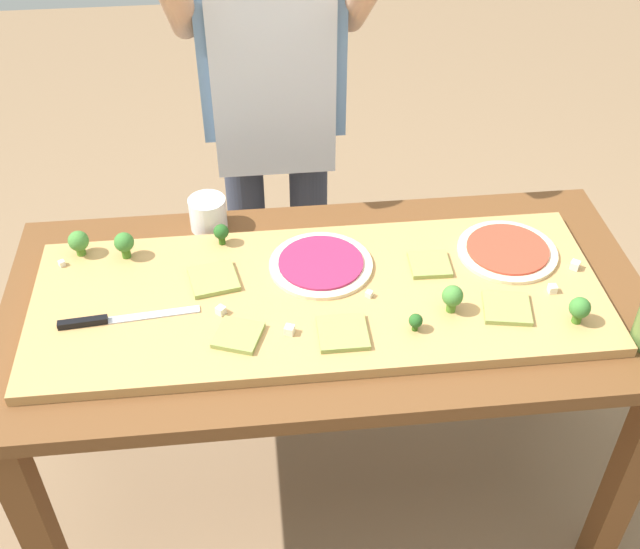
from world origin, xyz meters
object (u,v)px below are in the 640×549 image
object	(u,v)px
pizza_slice_far_right	(214,279)
broccoli_floret_back_left	(124,243)
cheese_crumble_e	(552,289)
prep_table	(327,330)
chefs_knife	(109,320)
pizza_slice_center	(238,335)
pizza_slice_near_left	(430,264)
cheese_crumble_d	(62,263)
cook_center	(273,93)
cheese_crumble_a	(575,265)
pizza_slice_far_left	(343,333)
cheese_crumble_c	(369,294)
pizza_whole_tomato_red	(507,251)
pizza_slice_near_right	(507,308)
flour_cup	(208,215)
broccoli_floret_center_right	(221,233)
pizza_whole_beet_magenta	(321,264)
broccoli_floret_back_mid	(416,321)
cheese_crumble_f	(289,330)
cheese_crumble_b	(221,310)
broccoli_floret_front_right	(452,297)
broccoli_floret_front_mid	(79,242)
broccoli_floret_back_right	(580,309)

from	to	relation	value
pizza_slice_far_right	broccoli_floret_back_left	bearing A→B (deg)	151.70
cheese_crumble_e	prep_table	bearing A→B (deg)	172.08
chefs_knife	pizza_slice_center	bearing A→B (deg)	-15.76
pizza_slice_near_left	cheese_crumble_d	size ratio (longest dim) A/B	6.99
cook_center	cheese_crumble_a	bearing A→B (deg)	-43.25
pizza_slice_near_left	pizza_slice_far_left	distance (m)	0.32
pizza_slice_center	chefs_knife	bearing A→B (deg)	164.24
pizza_slice_center	cook_center	bearing A→B (deg)	80.80
broccoli_floret_back_left	cheese_crumble_c	bearing A→B (deg)	-19.98
pizza_whole_tomato_red	cook_center	distance (m)	0.81
pizza_slice_near_right	flour_cup	world-z (taller)	flour_cup
broccoli_floret_center_right	flour_cup	world-z (taller)	flour_cup
broccoli_floret_center_right	pizza_slice_near_left	bearing A→B (deg)	-16.05
pizza_whole_tomato_red	flour_cup	distance (m)	0.78
pizza_slice_center	pizza_slice_near_right	xyz separation A→B (m)	(0.61, 0.02, 0.00)
prep_table	pizza_whole_beet_magenta	xyz separation A→B (m)	(-0.01, 0.08, 0.15)
chefs_knife	cheese_crumble_c	world-z (taller)	chefs_knife
chefs_knife	broccoli_floret_back_mid	bearing A→B (deg)	-8.22
pizza_slice_far_right	cheese_crumble_f	bearing A→B (deg)	-49.66
broccoli_floret_center_right	cook_center	bearing A→B (deg)	70.58
pizza_slice_far_right	cheese_crumble_b	bearing A→B (deg)	-81.95
pizza_slice_near_left	cheese_crumble_f	xyz separation A→B (m)	(-0.36, -0.20, 0.00)
broccoli_floret_front_right	pizza_slice_far_right	bearing A→B (deg)	163.34
pizza_whole_beet_magenta	broccoli_floret_center_right	size ratio (longest dim) A/B	4.47
pizza_slice_center	cheese_crumble_f	distance (m)	0.11
flour_cup	pizza_slice_far_left	bearing A→B (deg)	-57.66
pizza_whole_beet_magenta	cheese_crumble_c	world-z (taller)	pizza_whole_beet_magenta
broccoli_floret_front_right	cheese_crumble_a	xyz separation A→B (m)	(0.34, 0.12, -0.03)
pizza_whole_tomato_red	cheese_crumble_d	world-z (taller)	pizza_whole_tomato_red
pizza_slice_near_right	pizza_slice_far_right	size ratio (longest dim) A/B	0.97
broccoli_floret_front_right	cheese_crumble_f	distance (m)	0.38
cheese_crumble_a	chefs_knife	bearing A→B (deg)	-176.32
cook_center	broccoli_floret_front_right	bearing A→B (deg)	-65.12
chefs_knife	broccoli_floret_back_left	distance (m)	0.24
broccoli_floret_front_right	flour_cup	xyz separation A→B (m)	(-0.55, 0.42, -0.03)
cheese_crumble_b	broccoli_floret_back_left	bearing A→B (deg)	134.91
broccoli_floret_front_mid	cheese_crumble_f	world-z (taller)	broccoli_floret_front_mid
prep_table	pizza_slice_center	distance (m)	0.30
broccoli_floret_center_right	flour_cup	distance (m)	0.12
pizza_whole_tomato_red	prep_table	bearing A→B (deg)	-169.99
cheese_crumble_b	cheese_crumble_e	distance (m)	0.78
cheese_crumble_f	flour_cup	world-z (taller)	flour_cup
broccoli_floret_center_right	cheese_crumble_c	world-z (taller)	broccoli_floret_center_right
prep_table	broccoli_floret_center_right	distance (m)	0.36
chefs_knife	cheese_crumble_a	xyz separation A→B (m)	(1.11, 0.07, 0.00)
broccoli_floret_back_mid	cheese_crumble_d	bearing A→B (deg)	159.04
cheese_crumble_b	cheese_crumble_c	xyz separation A→B (m)	(0.34, 0.02, -0.00)
pizza_whole_beet_magenta	cheese_crumble_a	bearing A→B (deg)	-6.73
broccoli_floret_back_right	cheese_crumble_c	size ratio (longest dim) A/B	4.62
pizza_whole_tomato_red	pizza_slice_near_right	distance (m)	0.21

